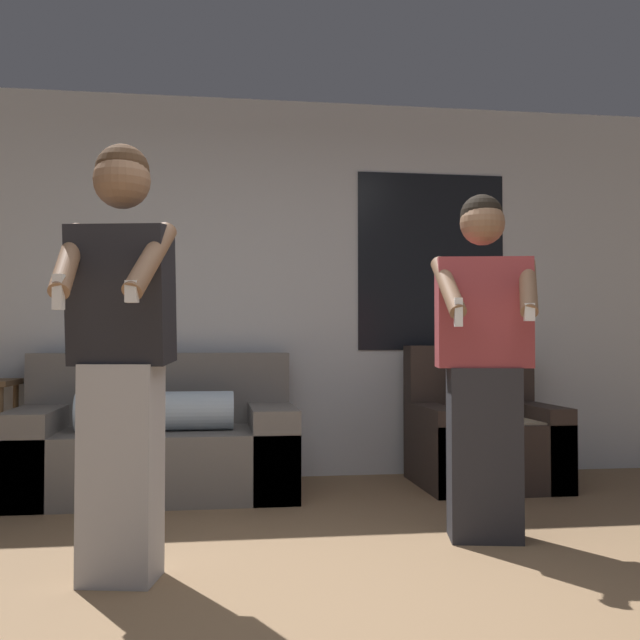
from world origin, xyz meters
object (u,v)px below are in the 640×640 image
(armchair, at_px, (482,437))
(person_right, at_px, (483,364))
(person_left, at_px, (121,353))
(couch, at_px, (158,445))

(armchair, height_order, person_right, person_right)
(person_right, bearing_deg, person_left, -166.18)
(couch, distance_m, armchair, 2.15)
(armchair, bearing_deg, person_left, -140.84)
(couch, relative_size, armchair, 1.84)
(couch, distance_m, person_left, 1.87)
(person_right, bearing_deg, couch, 140.60)
(armchair, relative_size, person_left, 0.53)
(person_left, xyz_separation_m, person_right, (1.67, 0.41, -0.06))
(person_left, bearing_deg, couch, 89.34)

